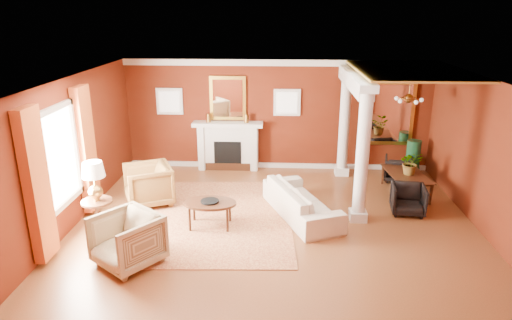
# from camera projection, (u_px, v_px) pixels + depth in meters

# --- Properties ---
(ground) EXTENTS (8.00, 8.00, 0.00)m
(ground) POSITION_uv_depth(u_px,v_px,m) (275.00, 224.00, 9.19)
(ground) COLOR brown
(ground) RESTS_ON ground
(room_shell) EXTENTS (8.04, 7.04, 2.92)m
(room_shell) POSITION_uv_depth(u_px,v_px,m) (276.00, 127.00, 8.55)
(room_shell) COLOR #541B0B
(room_shell) RESTS_ON ground
(fireplace) EXTENTS (1.85, 0.42, 1.29)m
(fireplace) POSITION_uv_depth(u_px,v_px,m) (228.00, 146.00, 12.19)
(fireplace) COLOR silver
(fireplace) RESTS_ON ground
(overmantel_mirror) EXTENTS (0.95, 0.07, 1.15)m
(overmantel_mirror) POSITION_uv_depth(u_px,v_px,m) (228.00, 98.00, 11.92)
(overmantel_mirror) COLOR gold
(overmantel_mirror) RESTS_ON fireplace
(flank_window_left) EXTENTS (0.70, 0.07, 0.70)m
(flank_window_left) POSITION_uv_depth(u_px,v_px,m) (170.00, 101.00, 12.04)
(flank_window_left) COLOR silver
(flank_window_left) RESTS_ON room_shell
(flank_window_right) EXTENTS (0.70, 0.07, 0.70)m
(flank_window_right) POSITION_uv_depth(u_px,v_px,m) (287.00, 102.00, 11.89)
(flank_window_right) COLOR silver
(flank_window_right) RESTS_ON room_shell
(left_window) EXTENTS (0.21, 2.55, 2.60)m
(left_window) POSITION_uv_depth(u_px,v_px,m) (63.00, 164.00, 8.36)
(left_window) COLOR white
(left_window) RESTS_ON room_shell
(column_front) EXTENTS (0.36, 0.36, 2.80)m
(column_front) POSITION_uv_depth(u_px,v_px,m) (363.00, 154.00, 8.94)
(column_front) COLOR silver
(column_front) RESTS_ON ground
(column_back) EXTENTS (0.36, 0.36, 2.80)m
(column_back) POSITION_uv_depth(u_px,v_px,m) (344.00, 121.00, 11.50)
(column_back) COLOR silver
(column_back) RESTS_ON ground
(header_beam) EXTENTS (0.30, 3.20, 0.32)m
(header_beam) POSITION_uv_depth(u_px,v_px,m) (354.00, 81.00, 10.08)
(header_beam) COLOR silver
(header_beam) RESTS_ON column_front
(amber_ceiling) EXTENTS (2.30, 3.40, 0.04)m
(amber_ceiling) POSITION_uv_depth(u_px,v_px,m) (410.00, 70.00, 9.80)
(amber_ceiling) COLOR gold
(amber_ceiling) RESTS_ON room_shell
(dining_mirror) EXTENTS (1.30, 0.07, 1.70)m
(dining_mirror) POSITION_uv_depth(u_px,v_px,m) (389.00, 113.00, 11.83)
(dining_mirror) COLOR gold
(dining_mirror) RESTS_ON room_shell
(chandelier) EXTENTS (0.60, 0.62, 0.75)m
(chandelier) POSITION_uv_depth(u_px,v_px,m) (409.00, 99.00, 10.04)
(chandelier) COLOR olive
(chandelier) RESTS_ON room_shell
(crown_trim) EXTENTS (8.00, 0.08, 0.16)m
(crown_trim) POSITION_uv_depth(u_px,v_px,m) (278.00, 63.00, 11.57)
(crown_trim) COLOR silver
(crown_trim) RESTS_ON room_shell
(base_trim) EXTENTS (8.00, 0.08, 0.12)m
(base_trim) POSITION_uv_depth(u_px,v_px,m) (276.00, 165.00, 12.45)
(base_trim) COLOR silver
(base_trim) RESTS_ON ground
(rug) EXTENTS (3.19, 4.15, 0.02)m
(rug) POSITION_uv_depth(u_px,v_px,m) (218.00, 217.00, 9.49)
(rug) COLOR maroon
(rug) RESTS_ON ground
(sofa) EXTENTS (1.48, 2.35, 0.89)m
(sofa) POSITION_uv_depth(u_px,v_px,m) (302.00, 196.00, 9.44)
(sofa) COLOR beige
(sofa) RESTS_ON ground
(armchair_leopard) EXTENTS (1.22, 1.25, 0.99)m
(armchair_leopard) POSITION_uv_depth(u_px,v_px,m) (148.00, 183.00, 10.02)
(armchair_leopard) COLOR black
(armchair_leopard) RESTS_ON ground
(armchair_stripe) EXTENTS (1.32, 1.31, 0.99)m
(armchair_stripe) POSITION_uv_depth(u_px,v_px,m) (127.00, 238.00, 7.62)
(armchair_stripe) COLOR tan
(armchair_stripe) RESTS_ON ground
(coffee_table) EXTENTS (1.05, 1.05, 0.53)m
(coffee_table) POSITION_uv_depth(u_px,v_px,m) (210.00, 204.00, 8.96)
(coffee_table) COLOR black
(coffee_table) RESTS_ON ground
(coffee_book) EXTENTS (0.15, 0.06, 0.20)m
(coffee_book) POSITION_uv_depth(u_px,v_px,m) (207.00, 197.00, 8.92)
(coffee_book) COLOR black
(coffee_book) RESTS_ON coffee_table
(side_table) EXTENTS (0.58, 0.58, 1.45)m
(side_table) POSITION_uv_depth(u_px,v_px,m) (95.00, 186.00, 8.55)
(side_table) COLOR black
(side_table) RESTS_ON ground
(dining_table) EXTENTS (0.65, 1.50, 0.81)m
(dining_table) POSITION_uv_depth(u_px,v_px,m) (407.00, 178.00, 10.58)
(dining_table) COLOR black
(dining_table) RESTS_ON ground
(dining_chair_near) EXTENTS (0.74, 0.70, 0.69)m
(dining_chair_near) POSITION_uv_depth(u_px,v_px,m) (408.00, 198.00, 9.59)
(dining_chair_near) COLOR black
(dining_chair_near) RESTS_ON ground
(dining_chair_far) EXTENTS (0.77, 0.74, 0.67)m
(dining_chair_far) POSITION_uv_depth(u_px,v_px,m) (398.00, 168.00, 11.44)
(dining_chair_far) COLOR black
(dining_chair_far) RESTS_ON ground
(green_urn) EXTENTS (0.40, 0.40, 0.96)m
(green_urn) POSITION_uv_depth(u_px,v_px,m) (412.00, 162.00, 11.74)
(green_urn) COLOR #143F22
(green_urn) RESTS_ON ground
(potted_plant) EXTENTS (0.52, 0.57, 0.43)m
(potted_plant) POSITION_uv_depth(u_px,v_px,m) (412.00, 153.00, 10.32)
(potted_plant) COLOR #26591E
(potted_plant) RESTS_ON dining_table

